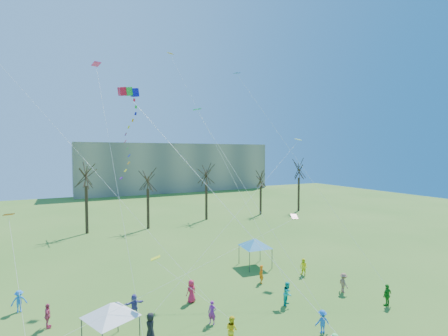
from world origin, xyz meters
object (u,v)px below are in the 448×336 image
distant_building (176,167)px  big_box_kite (132,140)px  canopy_tent_white (111,310)px  canopy_tent_blue (255,243)px

distant_building → big_box_kite: big_box_kite is taller
big_box_kite → canopy_tent_white: big_box_kite is taller
big_box_kite → canopy_tent_blue: (13.34, 3.89, -10.50)m
canopy_tent_white → canopy_tent_blue: canopy_tent_blue is taller
distant_building → big_box_kite: size_ratio=2.87×
distant_building → canopy_tent_white: distant_building is taller
distant_building → big_box_kite: 78.07m
distant_building → canopy_tent_blue: (-13.74, -69.12, -4.96)m
big_box_kite → canopy_tent_blue: size_ratio=5.25×
canopy_tent_white → big_box_kite: bearing=60.9°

